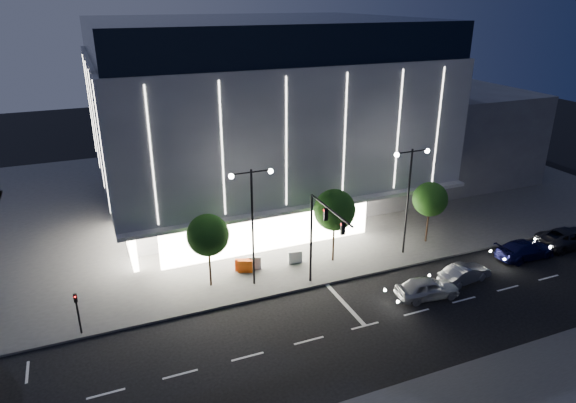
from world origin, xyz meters
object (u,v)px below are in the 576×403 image
(street_lamp_west, at_px, (252,211))
(tree_right, at_px, (430,201))
(car_lead, at_px, (427,288))
(car_second, at_px, (465,273))
(tree_left, at_px, (208,237))
(ped_signal_far, at_px, (77,309))
(traffic_mast, at_px, (320,229))
(tree_mid, at_px, (335,212))
(barrier_d, at_px, (295,257))
(street_lamp_east, at_px, (409,186))
(barrier_b, at_px, (254,263))
(car_third, at_px, (525,249))
(barrier_c, at_px, (245,266))
(barrier_a, at_px, (242,265))
(car_fourth, at_px, (569,237))

(street_lamp_west, bearing_deg, tree_right, 3.64)
(car_lead, bearing_deg, car_second, -72.81)
(tree_left, relative_size, car_second, 1.36)
(ped_signal_far, xyz_separation_m, tree_right, (28.03, 2.52, 2.00))
(traffic_mast, relative_size, tree_mid, 1.15)
(tree_mid, bearing_deg, barrier_d, 166.22)
(ped_signal_far, relative_size, car_second, 0.71)
(street_lamp_west, xyz_separation_m, tree_right, (16.03, 1.02, -2.07))
(street_lamp_east, relative_size, barrier_b, 8.18)
(car_third, relative_size, barrier_d, 4.71)
(barrier_c, height_order, barrier_d, same)
(street_lamp_east, xyz_separation_m, car_third, (8.73, -4.33, -5.20))
(street_lamp_west, bearing_deg, ped_signal_far, -172.87)
(tree_left, bearing_deg, barrier_d, 5.98)
(street_lamp_east, relative_size, barrier_a, 8.18)
(traffic_mast, xyz_separation_m, barrier_d, (0.03, 4.42, -4.38))
(traffic_mast, height_order, street_lamp_east, street_lamp_east)
(street_lamp_east, distance_m, car_lead, 8.40)
(car_lead, bearing_deg, tree_left, 68.89)
(tree_right, bearing_deg, barrier_d, 176.50)
(street_lamp_west, xyz_separation_m, tree_mid, (7.03, 1.02, -1.62))
(tree_right, bearing_deg, car_third, -43.18)
(ped_signal_far, distance_m, barrier_c, 12.43)
(barrier_b, bearing_deg, car_second, -8.05)
(street_lamp_east, distance_m, barrier_b, 13.54)
(car_second, xyz_separation_m, barrier_c, (-14.74, 7.32, -0.04))
(barrier_b, relative_size, barrier_c, 1.00)
(street_lamp_west, distance_m, barrier_a, 5.73)
(car_third, xyz_separation_m, barrier_d, (-17.70, 6.09, -0.10))
(barrier_a, bearing_deg, tree_right, 18.77)
(street_lamp_west, relative_size, car_third, 1.74)
(ped_signal_far, height_order, tree_mid, tree_mid)
(ped_signal_far, xyz_separation_m, car_third, (33.73, -2.83, -1.13))
(tree_right, bearing_deg, car_fourth, -25.46)
(car_fourth, xyz_separation_m, barrier_d, (-22.83, 5.89, -0.14))
(barrier_a, height_order, barrier_b, same)
(ped_signal_far, height_order, tree_left, tree_left)
(barrier_c, bearing_deg, street_lamp_east, 14.63)
(tree_mid, height_order, barrier_d, tree_mid)
(ped_signal_far, relative_size, car_third, 0.58)
(car_second, bearing_deg, tree_mid, 41.87)
(car_lead, xyz_separation_m, barrier_d, (-6.71, 7.97, -0.13))
(car_third, height_order, barrier_a, car_third)
(tree_left, height_order, car_third, tree_left)
(car_second, distance_m, barrier_c, 16.46)
(traffic_mast, xyz_separation_m, car_lead, (6.75, -3.55, -4.25))
(tree_right, bearing_deg, street_lamp_west, -176.36)
(tree_mid, xyz_separation_m, tree_right, (9.00, -0.00, -0.45))
(tree_left, distance_m, tree_mid, 10.00)
(car_fourth, distance_m, barrier_a, 27.81)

